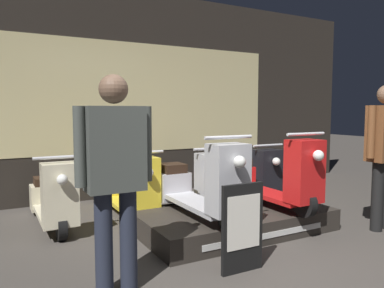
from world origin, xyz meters
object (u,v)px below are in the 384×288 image
at_px(scooter_backrow_0, 53,199).
at_px(price_sign_board, 242,228).
at_px(scooter_backrow_2, 192,184).
at_px(scooter_backrow_3, 245,178).
at_px(scooter_display_left, 200,186).
at_px(scooter_display_right, 271,178).
at_px(scooter_backrow_1, 129,191).
at_px(person_left_browsing, 115,168).

relative_size(scooter_backrow_0, price_sign_board, 2.10).
relative_size(scooter_backrow_2, scooter_backrow_3, 1.00).
xyz_separation_m(scooter_display_left, scooter_backrow_2, (0.54, 1.19, -0.24)).
xyz_separation_m(scooter_display_right, scooter_backrow_1, (-1.33, 1.19, -0.24)).
height_order(scooter_backrow_3, price_sign_board, scooter_backrow_3).
relative_size(scooter_backrow_3, price_sign_board, 2.10).
bearing_deg(person_left_browsing, scooter_backrow_2, 48.79).
bearing_deg(person_left_browsing, scooter_display_left, 32.37).
xyz_separation_m(scooter_display_right, scooter_backrow_3, (0.50, 1.19, -0.24)).
bearing_deg(scooter_display_left, person_left_browsing, -147.63).
relative_size(scooter_display_left, person_left_browsing, 0.98).
bearing_deg(scooter_backrow_2, scooter_backrow_1, 180.00).
bearing_deg(scooter_display_right, price_sign_board, -140.36).
bearing_deg(scooter_backrow_0, scooter_backrow_2, 0.00).
bearing_deg(scooter_display_left, scooter_backrow_0, 137.39).
height_order(scooter_backrow_2, scooter_backrow_3, same).
bearing_deg(scooter_backrow_1, scooter_display_right, -41.76).
relative_size(scooter_display_left, scooter_backrow_0, 1.00).
xyz_separation_m(scooter_backrow_2, scooter_backrow_3, (0.92, 0.00, 0.00)).
distance_m(scooter_display_right, person_left_browsing, 2.22).
height_order(scooter_backrow_2, person_left_browsing, person_left_browsing).
bearing_deg(scooter_backrow_0, scooter_display_right, -27.85).
distance_m(scooter_backrow_0, scooter_backrow_2, 1.84).
bearing_deg(person_left_browsing, price_sign_board, -8.71).
height_order(scooter_display_left, scooter_backrow_3, scooter_display_left).
relative_size(scooter_backrow_1, person_left_browsing, 0.98).
distance_m(scooter_display_left, scooter_display_right, 0.96).
height_order(scooter_display_right, scooter_backrow_1, scooter_display_right).
distance_m(person_left_browsing, price_sign_board, 1.18).
height_order(scooter_backrow_1, price_sign_board, scooter_backrow_1).
bearing_deg(scooter_display_left, scooter_backrow_2, 65.42).
relative_size(scooter_display_left, scooter_display_right, 1.00).
bearing_deg(person_left_browsing, scooter_backrow_3, 36.34).
xyz_separation_m(scooter_display_right, person_left_browsing, (-2.08, -0.71, 0.37)).
height_order(scooter_backrow_3, person_left_browsing, person_left_browsing).
bearing_deg(price_sign_board, scooter_display_left, 84.16).
bearing_deg(scooter_display_right, scooter_backrow_0, 152.15).
xyz_separation_m(scooter_backrow_0, scooter_backrow_2, (1.84, 0.00, 0.00)).
distance_m(scooter_backrow_1, scooter_backrow_3, 1.84).
bearing_deg(scooter_backrow_2, scooter_backrow_0, 180.00).
bearing_deg(scooter_backrow_2, price_sign_board, -107.10).
bearing_deg(scooter_backrow_0, scooter_backrow_3, 0.00).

